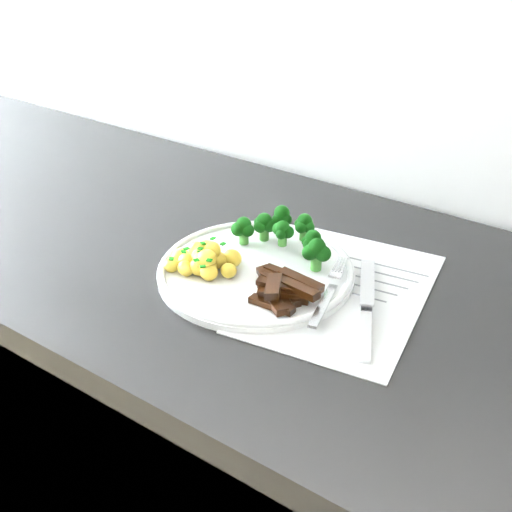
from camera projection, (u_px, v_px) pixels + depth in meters
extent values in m
cube|color=black|center=(305.00, 501.00, 1.09)|extent=(2.37, 0.59, 0.89)
cube|color=silver|center=(341.00, 292.00, 0.84)|extent=(0.25, 0.32, 0.00)
cube|color=slate|center=(379.00, 265.00, 0.90)|extent=(0.14, 0.02, 0.00)
cube|color=slate|center=(370.00, 271.00, 0.88)|extent=(0.13, 0.02, 0.00)
cube|color=slate|center=(361.00, 277.00, 0.87)|extent=(0.13, 0.02, 0.00)
cube|color=slate|center=(352.00, 284.00, 0.85)|extent=(0.12, 0.02, 0.00)
cube|color=slate|center=(342.00, 291.00, 0.84)|extent=(0.12, 0.02, 0.00)
cylinder|color=white|center=(256.00, 272.00, 0.88)|extent=(0.27, 0.27, 0.01)
torus|color=white|center=(256.00, 268.00, 0.87)|extent=(0.27, 0.27, 0.01)
cylinder|color=#327025|center=(282.00, 240.00, 0.90)|extent=(0.01, 0.01, 0.02)
sphere|color=black|center=(288.00, 232.00, 0.89)|extent=(0.02, 0.02, 0.02)
sphere|color=black|center=(286.00, 230.00, 0.90)|extent=(0.01, 0.01, 0.01)
sphere|color=black|center=(279.00, 229.00, 0.90)|extent=(0.02, 0.02, 0.02)
sphere|color=black|center=(281.00, 234.00, 0.89)|extent=(0.02, 0.02, 0.02)
sphere|color=black|center=(283.00, 228.00, 0.89)|extent=(0.02, 0.02, 0.02)
cylinder|color=#327025|center=(312.00, 252.00, 0.89)|extent=(0.01, 0.01, 0.02)
sphere|color=black|center=(318.00, 244.00, 0.88)|extent=(0.02, 0.02, 0.02)
sphere|color=black|center=(315.00, 239.00, 0.89)|extent=(0.02, 0.02, 0.02)
sphere|color=black|center=(307.00, 241.00, 0.89)|extent=(0.02, 0.02, 0.02)
sphere|color=black|center=(309.00, 245.00, 0.88)|extent=(0.02, 0.02, 0.02)
sphere|color=black|center=(313.00, 238.00, 0.88)|extent=(0.02, 0.02, 0.02)
cylinder|color=#327025|center=(264.00, 234.00, 0.94)|extent=(0.01, 0.01, 0.02)
sphere|color=black|center=(270.00, 226.00, 0.93)|extent=(0.02, 0.02, 0.02)
sphere|color=black|center=(267.00, 222.00, 0.94)|extent=(0.02, 0.02, 0.02)
sphere|color=black|center=(260.00, 223.00, 0.94)|extent=(0.02, 0.02, 0.02)
sphere|color=black|center=(260.00, 227.00, 0.92)|extent=(0.02, 0.02, 0.02)
sphere|color=black|center=(264.00, 221.00, 0.93)|extent=(0.02, 0.02, 0.02)
cylinder|color=#327025|center=(304.00, 234.00, 0.92)|extent=(0.01, 0.01, 0.02)
sphere|color=black|center=(309.00, 227.00, 0.90)|extent=(0.02, 0.02, 0.02)
sphere|color=black|center=(307.00, 223.00, 0.92)|extent=(0.02, 0.02, 0.02)
sphere|color=black|center=(300.00, 224.00, 0.91)|extent=(0.02, 0.02, 0.02)
sphere|color=black|center=(301.00, 227.00, 0.90)|extent=(0.02, 0.02, 0.02)
sphere|color=black|center=(305.00, 221.00, 0.91)|extent=(0.02, 0.02, 0.02)
cylinder|color=#327025|center=(282.00, 226.00, 0.94)|extent=(0.01, 0.01, 0.02)
sphere|color=black|center=(286.00, 219.00, 0.92)|extent=(0.02, 0.02, 0.02)
sphere|color=black|center=(280.00, 215.00, 0.94)|extent=(0.02, 0.02, 0.02)
sphere|color=black|center=(277.00, 219.00, 0.92)|extent=(0.02, 0.02, 0.02)
sphere|color=black|center=(282.00, 213.00, 0.92)|extent=(0.02, 0.02, 0.02)
cylinder|color=#327025|center=(316.00, 263.00, 0.87)|extent=(0.02, 0.02, 0.02)
sphere|color=black|center=(323.00, 254.00, 0.85)|extent=(0.02, 0.02, 0.02)
sphere|color=black|center=(315.00, 249.00, 0.87)|extent=(0.02, 0.02, 0.02)
sphere|color=black|center=(310.00, 253.00, 0.86)|extent=(0.02, 0.02, 0.02)
sphere|color=black|center=(317.00, 248.00, 0.85)|extent=(0.02, 0.02, 0.02)
cylinder|color=#327025|center=(244.00, 237.00, 0.93)|extent=(0.01, 0.01, 0.02)
sphere|color=black|center=(248.00, 230.00, 0.91)|extent=(0.02, 0.02, 0.02)
sphere|color=black|center=(244.00, 226.00, 0.93)|extent=(0.02, 0.02, 0.02)
sphere|color=black|center=(238.00, 229.00, 0.92)|extent=(0.02, 0.02, 0.02)
sphere|color=black|center=(244.00, 224.00, 0.92)|extent=(0.02, 0.02, 0.02)
ellipsoid|color=yellow|center=(209.00, 267.00, 0.86)|extent=(0.02, 0.02, 0.02)
ellipsoid|color=yellow|center=(232.00, 258.00, 0.88)|extent=(0.03, 0.02, 0.03)
ellipsoid|color=yellow|center=(171.00, 265.00, 0.86)|extent=(0.02, 0.02, 0.02)
ellipsoid|color=yellow|center=(185.00, 268.00, 0.86)|extent=(0.02, 0.02, 0.02)
ellipsoid|color=yellow|center=(200.00, 251.00, 0.90)|extent=(0.02, 0.02, 0.02)
ellipsoid|color=yellow|center=(229.00, 271.00, 0.85)|extent=(0.02, 0.02, 0.02)
ellipsoid|color=yellow|center=(186.00, 270.00, 0.86)|extent=(0.02, 0.02, 0.02)
ellipsoid|color=yellow|center=(199.00, 267.00, 0.86)|extent=(0.03, 0.03, 0.02)
ellipsoid|color=yellow|center=(209.00, 272.00, 0.85)|extent=(0.02, 0.02, 0.02)
ellipsoid|color=yellow|center=(187.00, 261.00, 0.87)|extent=(0.03, 0.02, 0.02)
ellipsoid|color=yellow|center=(197.00, 249.00, 0.87)|extent=(0.02, 0.02, 0.02)
ellipsoid|color=yellow|center=(203.00, 262.00, 0.84)|extent=(0.02, 0.02, 0.02)
ellipsoid|color=yellow|center=(181.00, 256.00, 0.88)|extent=(0.02, 0.02, 0.02)
ellipsoid|color=yellow|center=(207.00, 248.00, 0.87)|extent=(0.03, 0.02, 0.02)
ellipsoid|color=yellow|center=(218.00, 260.00, 0.87)|extent=(0.03, 0.03, 0.02)
ellipsoid|color=yellow|center=(213.00, 251.00, 0.90)|extent=(0.02, 0.02, 0.02)
ellipsoid|color=yellow|center=(195.00, 255.00, 0.89)|extent=(0.02, 0.02, 0.02)
ellipsoid|color=yellow|center=(201.00, 259.00, 0.85)|extent=(0.02, 0.02, 0.02)
ellipsoid|color=yellow|center=(200.00, 256.00, 0.85)|extent=(0.02, 0.02, 0.02)
ellipsoid|color=yellow|center=(205.00, 254.00, 0.89)|extent=(0.03, 0.02, 0.02)
ellipsoid|color=yellow|center=(207.00, 258.00, 0.85)|extent=(0.03, 0.03, 0.02)
ellipsoid|color=yellow|center=(200.00, 251.00, 0.86)|extent=(0.02, 0.02, 0.02)
ellipsoid|color=yellow|center=(212.00, 250.00, 0.86)|extent=(0.03, 0.02, 0.02)
cube|color=#0B6009|center=(200.00, 248.00, 0.85)|extent=(0.01, 0.01, 0.00)
cube|color=#0B6009|center=(199.00, 256.00, 0.85)|extent=(0.01, 0.01, 0.00)
cube|color=#0B6009|center=(213.00, 257.00, 0.84)|extent=(0.01, 0.01, 0.00)
cube|color=#0B6009|center=(203.00, 243.00, 0.86)|extent=(0.01, 0.01, 0.00)
cube|color=#0B6009|center=(184.00, 252.00, 0.84)|extent=(0.01, 0.01, 0.00)
cube|color=#0B6009|center=(203.00, 266.00, 0.82)|extent=(0.01, 0.01, 0.00)
cube|color=#0B6009|center=(213.00, 238.00, 0.88)|extent=(0.01, 0.01, 0.00)
cube|color=#0B6009|center=(223.00, 244.00, 0.86)|extent=(0.01, 0.01, 0.00)
cube|color=#0B6009|center=(171.00, 259.00, 0.83)|extent=(0.01, 0.01, 0.00)
cube|color=#0B6009|center=(209.00, 260.00, 0.82)|extent=(0.01, 0.01, 0.00)
cube|color=#0B6009|center=(196.00, 260.00, 0.83)|extent=(0.01, 0.01, 0.00)
cube|color=#0B6009|center=(200.00, 251.00, 0.85)|extent=(0.01, 0.01, 0.00)
cube|color=#0B6009|center=(207.00, 241.00, 0.88)|extent=(0.01, 0.01, 0.00)
cube|color=#0B6009|center=(186.00, 249.00, 0.85)|extent=(0.01, 0.01, 0.00)
cube|color=black|center=(278.00, 294.00, 0.81)|extent=(0.07, 0.03, 0.01)
cube|color=black|center=(283.00, 296.00, 0.81)|extent=(0.07, 0.04, 0.01)
cube|color=black|center=(272.00, 305.00, 0.79)|extent=(0.06, 0.02, 0.01)
cube|color=black|center=(287.00, 289.00, 0.82)|extent=(0.06, 0.05, 0.01)
cube|color=black|center=(273.00, 300.00, 0.80)|extent=(0.06, 0.05, 0.01)
cube|color=black|center=(281.00, 284.00, 0.83)|extent=(0.06, 0.03, 0.01)
cube|color=black|center=(270.00, 282.00, 0.84)|extent=(0.06, 0.05, 0.02)
cube|color=black|center=(285.00, 274.00, 0.84)|extent=(0.07, 0.02, 0.01)
cube|color=black|center=(283.00, 294.00, 0.80)|extent=(0.06, 0.04, 0.01)
cube|color=black|center=(281.00, 286.00, 0.81)|extent=(0.06, 0.03, 0.01)
cube|color=black|center=(274.00, 287.00, 0.80)|extent=(0.04, 0.05, 0.01)
cube|color=black|center=(296.00, 288.00, 0.80)|extent=(0.07, 0.03, 0.02)
cube|color=black|center=(301.00, 281.00, 0.82)|extent=(0.06, 0.02, 0.02)
cube|color=silver|center=(323.00, 305.00, 0.79)|extent=(0.04, 0.11, 0.02)
cube|color=silver|center=(336.00, 274.00, 0.84)|extent=(0.02, 0.03, 0.01)
cylinder|color=silver|center=(345.00, 265.00, 0.86)|extent=(0.01, 0.04, 0.00)
cylinder|color=silver|center=(342.00, 265.00, 0.86)|extent=(0.01, 0.04, 0.00)
cylinder|color=silver|center=(339.00, 264.00, 0.86)|extent=(0.01, 0.04, 0.00)
cylinder|color=silver|center=(336.00, 264.00, 0.86)|extent=(0.01, 0.04, 0.00)
cube|color=silver|center=(367.00, 282.00, 0.84)|extent=(0.07, 0.12, 0.01)
cube|color=silver|center=(365.00, 334.00, 0.76)|extent=(0.06, 0.10, 0.02)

